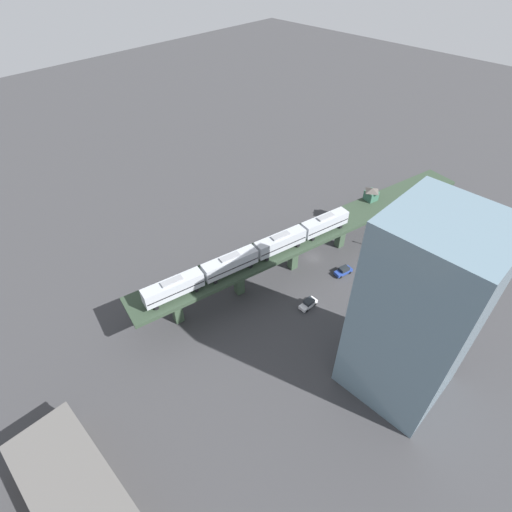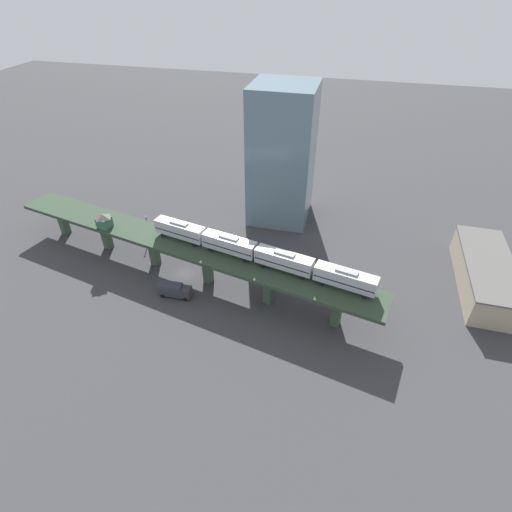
% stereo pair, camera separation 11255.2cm
% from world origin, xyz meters
% --- Properties ---
extents(ground_plane, '(400.00, 400.00, 0.00)m').
position_xyz_m(ground_plane, '(0.00, 0.00, 0.00)').
color(ground_plane, '#38383A').
extents(elevated_viaduct, '(27.71, 91.69, 8.62)m').
position_xyz_m(elevated_viaduct, '(-0.04, -0.19, 7.37)').
color(elevated_viaduct, '#2C3D2C').
rests_on(elevated_viaduct, ground).
extents(subway_train, '(13.29, 49.26, 4.45)m').
position_xyz_m(subway_train, '(2.43, 17.82, 11.16)').
color(subway_train, '#ADB2BA').
rests_on(subway_train, elevated_viaduct).
extents(signal_hut, '(3.83, 3.83, 3.40)m').
position_xyz_m(signal_hut, '(-1.89, -20.02, 10.41)').
color(signal_hut, '#33604C').
rests_on(signal_hut, elevated_viaduct).
extents(street_car_white, '(2.06, 4.46, 1.89)m').
position_xyz_m(street_car_white, '(-9.34, 13.52, 0.94)').
color(street_car_white, silver).
rests_on(street_car_white, ground).
extents(street_car_blue, '(2.77, 4.70, 1.89)m').
position_xyz_m(street_car_blue, '(-8.74, -0.38, 0.94)').
color(street_car_blue, '#233D93').
rests_on(street_car_blue, ground).
extents(delivery_truck, '(2.54, 7.26, 3.20)m').
position_xyz_m(delivery_truck, '(7.91, 0.91, 1.76)').
color(delivery_truck, '#333338').
rests_on(delivery_truck, ground).
extents(street_lamp, '(0.44, 0.44, 6.94)m').
position_xyz_m(street_lamp, '(-11.19, -14.66, 4.11)').
color(street_lamp, black).
rests_on(street_lamp, ground).
extents(warehouse_building, '(28.70, 10.61, 6.80)m').
position_xyz_m(warehouse_building, '(-12.18, 66.52, 3.41)').
color(warehouse_building, tan).
rests_on(warehouse_building, ground).
extents(office_tower, '(16.00, 16.00, 36.00)m').
position_xyz_m(office_tower, '(-31.57, 16.25, 18.00)').
color(office_tower, slate).
rests_on(office_tower, ground).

